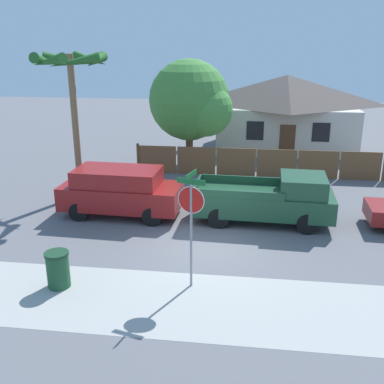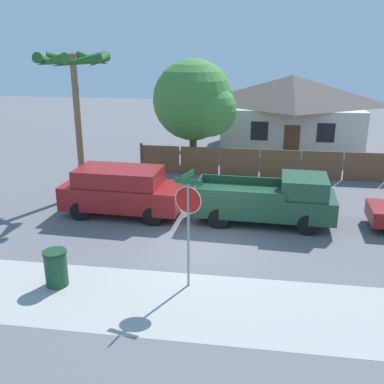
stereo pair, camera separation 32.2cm
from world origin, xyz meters
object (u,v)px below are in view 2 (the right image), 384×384
at_px(orange_pickup, 271,200).
at_px(trash_bin, 56,268).
at_px(palm_tree, 74,73).
at_px(house, 290,111).
at_px(red_suv, 122,190).
at_px(oak_tree, 197,102).
at_px(stop_sign, 188,211).

relative_size(orange_pickup, trash_bin, 4.96).
relative_size(palm_tree, orange_pickup, 1.18).
distance_m(house, red_suv, 14.85).
height_order(red_suv, trash_bin, red_suv).
distance_m(oak_tree, stop_sign, 13.07).
height_order(red_suv, stop_sign, stop_sign).
bearing_deg(oak_tree, trash_bin, -98.85).
bearing_deg(red_suv, orange_pickup, 2.23).
bearing_deg(stop_sign, house, 93.23).
bearing_deg(trash_bin, orange_pickup, 42.85).
bearing_deg(trash_bin, oak_tree, 81.15).
bearing_deg(palm_tree, house, 48.46).
bearing_deg(palm_tree, stop_sign, -50.35).
height_order(house, red_suv, house).
height_order(house, trash_bin, house).
bearing_deg(oak_tree, orange_pickup, -63.34).
bearing_deg(orange_pickup, house, 86.42).
bearing_deg(stop_sign, red_suv, 139.06).
xyz_separation_m(stop_sign, trash_bin, (-3.69, -0.52, -1.73)).
xyz_separation_m(house, oak_tree, (-5.28, -5.11, 1.10)).
bearing_deg(trash_bin, stop_sign, 7.99).
height_order(house, palm_tree, palm_tree).
xyz_separation_m(red_suv, trash_bin, (-0.22, -5.60, -0.49)).
distance_m(oak_tree, orange_pickup, 9.14).
xyz_separation_m(palm_tree, orange_pickup, (8.28, -2.10, -4.42)).
relative_size(oak_tree, orange_pickup, 1.10).
bearing_deg(red_suv, house, 63.44).
height_order(orange_pickup, stop_sign, stop_sign).
height_order(house, oak_tree, oak_tree).
bearing_deg(stop_sign, orange_pickup, 80.05).
distance_m(house, stop_sign, 18.40).
bearing_deg(orange_pickup, trash_bin, -134.82).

